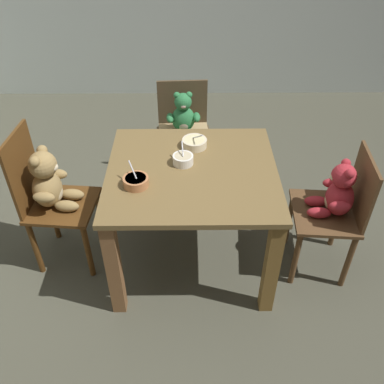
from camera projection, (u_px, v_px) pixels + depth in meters
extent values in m
cube|color=#49483A|center=(192.00, 258.00, 2.88)|extent=(5.20, 5.20, 0.04)
cube|color=brown|center=(192.00, 172.00, 2.42)|extent=(0.98, 0.93, 0.03)
cube|color=brown|center=(114.00, 269.00, 2.33)|extent=(0.08, 0.08, 0.70)
cube|color=brown|center=(271.00, 268.00, 2.34)|extent=(0.08, 0.08, 0.70)
cube|color=brown|center=(130.00, 180.00, 2.97)|extent=(0.08, 0.08, 0.70)
cube|color=brown|center=(253.00, 179.00, 2.97)|extent=(0.08, 0.08, 0.70)
cube|color=#553314|center=(63.00, 205.00, 2.61)|extent=(0.43, 0.41, 0.02)
cube|color=#553314|center=(23.00, 171.00, 2.46)|extent=(0.05, 0.35, 0.49)
cylinder|color=#553314|center=(88.00, 251.00, 2.61)|extent=(0.04, 0.04, 0.43)
cylinder|color=#553314|center=(101.00, 217.00, 2.86)|extent=(0.04, 0.04, 0.43)
cylinder|color=#553314|center=(35.00, 248.00, 2.64)|extent=(0.04, 0.04, 0.43)
cylinder|color=#553314|center=(53.00, 214.00, 2.88)|extent=(0.04, 0.04, 0.43)
ellipsoid|color=#9B7E4B|center=(48.00, 189.00, 2.53)|extent=(0.19, 0.22, 0.23)
ellipsoid|color=beige|center=(57.00, 191.00, 2.54)|extent=(0.07, 0.12, 0.14)
sphere|color=#9B7E4B|center=(43.00, 165.00, 2.42)|extent=(0.16, 0.16, 0.16)
ellipsoid|color=beige|center=(53.00, 167.00, 2.42)|extent=(0.06, 0.07, 0.05)
sphere|color=#9B7E4B|center=(35.00, 162.00, 2.34)|extent=(0.06, 0.06, 0.06)
sphere|color=#9B7E4B|center=(42.00, 150.00, 2.43)|extent=(0.06, 0.06, 0.06)
ellipsoid|color=#9B7E4B|center=(44.00, 197.00, 2.42)|extent=(0.14, 0.08, 0.06)
ellipsoid|color=#9B7E4B|center=(57.00, 174.00, 2.60)|extent=(0.14, 0.08, 0.06)
ellipsoid|color=#9B7E4B|center=(67.00, 206.00, 2.53)|extent=(0.16, 0.08, 0.07)
ellipsoid|color=#9B7E4B|center=(72.00, 194.00, 2.62)|extent=(0.16, 0.08, 0.07)
cube|color=brown|center=(324.00, 213.00, 2.55)|extent=(0.41, 0.45, 0.02)
cube|color=brown|center=(363.00, 187.00, 2.41)|extent=(0.05, 0.39, 0.40)
cylinder|color=brown|center=(289.00, 219.00, 2.84)|extent=(0.04, 0.04, 0.43)
cylinder|color=brown|center=(295.00, 259.00, 2.57)|extent=(0.04, 0.04, 0.43)
cylinder|color=brown|center=(337.00, 221.00, 2.83)|extent=(0.04, 0.04, 0.43)
cylinder|color=brown|center=(348.00, 261.00, 2.55)|extent=(0.04, 0.04, 0.43)
ellipsoid|color=#AD2932|center=(339.00, 198.00, 2.47)|extent=(0.18, 0.20, 0.22)
ellipsoid|color=#D1BF8C|center=(330.00, 199.00, 2.48)|extent=(0.07, 0.11, 0.13)
sphere|color=#AD2932|center=(344.00, 176.00, 2.37)|extent=(0.14, 0.14, 0.14)
ellipsoid|color=#D1BF8C|center=(334.00, 177.00, 2.38)|extent=(0.05, 0.06, 0.04)
sphere|color=#AD2932|center=(346.00, 163.00, 2.38)|extent=(0.05, 0.05, 0.05)
sphere|color=#AD2932|center=(350.00, 174.00, 2.30)|extent=(0.05, 0.05, 0.05)
ellipsoid|color=#AD2932|center=(333.00, 183.00, 2.54)|extent=(0.13, 0.07, 0.06)
ellipsoid|color=#AD2932|center=(340.00, 206.00, 2.38)|extent=(0.13, 0.07, 0.06)
ellipsoid|color=#AD2932|center=(316.00, 201.00, 2.57)|extent=(0.15, 0.08, 0.07)
ellipsoid|color=#AD2932|center=(319.00, 213.00, 2.49)|extent=(0.15, 0.08, 0.07)
cube|color=#4C3C28|center=(184.00, 141.00, 3.20)|extent=(0.43, 0.44, 0.02)
cube|color=#4C3C28|center=(182.00, 104.00, 3.22)|extent=(0.38, 0.04, 0.39)
cylinder|color=#4C3C28|center=(162.00, 179.00, 3.19)|extent=(0.04, 0.04, 0.43)
cylinder|color=#4C3C28|center=(208.00, 178.00, 3.21)|extent=(0.04, 0.04, 0.43)
cylinder|color=#4C3C28|center=(162.00, 153.00, 3.47)|extent=(0.04, 0.04, 0.43)
cylinder|color=#4C3C28|center=(204.00, 152.00, 3.48)|extent=(0.04, 0.04, 0.43)
cube|color=tan|center=(184.00, 138.00, 3.18)|extent=(0.40, 0.40, 0.04)
ellipsoid|color=#2D7641|center=(183.00, 119.00, 3.16)|extent=(0.18, 0.16, 0.20)
ellipsoid|color=beige|center=(184.00, 123.00, 3.13)|extent=(0.10, 0.06, 0.12)
sphere|color=#2D7641|center=(183.00, 102.00, 3.06)|extent=(0.13, 0.13, 0.13)
ellipsoid|color=beige|center=(183.00, 106.00, 3.03)|extent=(0.05, 0.05, 0.04)
sphere|color=#2D7641|center=(177.00, 95.00, 3.03)|extent=(0.05, 0.05, 0.05)
sphere|color=#2D7641|center=(189.00, 95.00, 3.04)|extent=(0.05, 0.05, 0.05)
ellipsoid|color=#2D7641|center=(170.00, 118.00, 3.12)|extent=(0.06, 0.12, 0.06)
ellipsoid|color=#2D7641|center=(196.00, 117.00, 3.13)|extent=(0.06, 0.12, 0.06)
ellipsoid|color=#2D7641|center=(178.00, 134.00, 3.12)|extent=(0.07, 0.13, 0.06)
ellipsoid|color=#2D7641|center=(190.00, 134.00, 3.12)|extent=(0.07, 0.13, 0.06)
cylinder|color=#BB774A|center=(136.00, 181.00, 2.28)|extent=(0.14, 0.14, 0.05)
cylinder|color=#BB774A|center=(136.00, 184.00, 2.30)|extent=(0.08, 0.08, 0.01)
cylinder|color=beige|center=(136.00, 178.00, 2.27)|extent=(0.12, 0.12, 0.01)
cylinder|color=#BCBCC1|center=(133.00, 170.00, 2.27)|extent=(0.05, 0.09, 0.07)
ellipsoid|color=#BCBCC1|center=(136.00, 180.00, 2.27)|extent=(0.03, 0.04, 0.01)
cylinder|color=beige|center=(194.00, 143.00, 2.59)|extent=(0.15, 0.15, 0.05)
cylinder|color=beige|center=(194.00, 146.00, 2.60)|extent=(0.08, 0.08, 0.01)
cylinder|color=beige|center=(194.00, 140.00, 2.58)|extent=(0.13, 0.13, 0.01)
cylinder|color=#BCBCC1|center=(198.00, 137.00, 2.53)|extent=(0.06, 0.09, 0.08)
ellipsoid|color=#BCBCC1|center=(193.00, 140.00, 2.59)|extent=(0.04, 0.04, 0.01)
cylinder|color=white|center=(183.00, 160.00, 2.45)|extent=(0.12, 0.12, 0.05)
cylinder|color=white|center=(183.00, 163.00, 2.46)|extent=(0.07, 0.07, 0.01)
cylinder|color=#C3B490|center=(183.00, 156.00, 2.43)|extent=(0.10, 0.10, 0.01)
cylinder|color=#BCBCC1|center=(183.00, 149.00, 2.43)|extent=(0.02, 0.08, 0.06)
ellipsoid|color=#BCBCC1|center=(183.00, 158.00, 2.43)|extent=(0.02, 0.03, 0.01)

